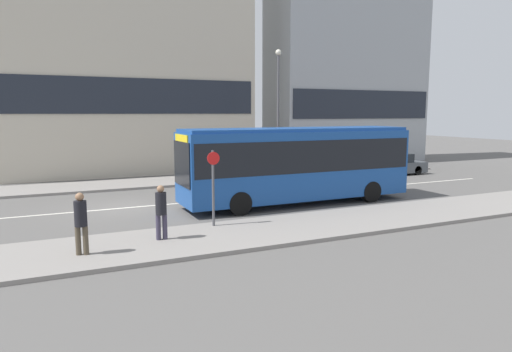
{
  "coord_description": "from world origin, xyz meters",
  "views": [
    {
      "loc": [
        -3.06,
        -19.76,
        4.05
      ],
      "look_at": [
        5.18,
        -1.95,
        1.32
      ],
      "focal_mm": 32.0,
      "sensor_mm": 36.0,
      "label": 1
    }
  ],
  "objects_px": {
    "pedestrian_near_stop": "(81,220)",
    "street_lamp": "(278,101)",
    "parked_car_0": "(322,170)",
    "bus_stop_sign": "(213,182)",
    "parked_car_1": "(393,165)",
    "pedestrian_down_pavement": "(161,209)",
    "city_bus": "(297,161)"
  },
  "relations": [
    {
      "from": "parked_car_1",
      "to": "bus_stop_sign",
      "type": "xyz_separation_m",
      "value": [
        -15.48,
        -8.47,
        1.02
      ]
    },
    {
      "from": "city_bus",
      "to": "pedestrian_near_stop",
      "type": "relative_size",
      "value": 6.0
    },
    {
      "from": "pedestrian_near_stop",
      "to": "street_lamp",
      "type": "relative_size",
      "value": 0.23
    },
    {
      "from": "city_bus",
      "to": "pedestrian_near_stop",
      "type": "bearing_deg",
      "value": -159.76
    },
    {
      "from": "pedestrian_near_stop",
      "to": "pedestrian_down_pavement",
      "type": "relative_size",
      "value": 1.02
    },
    {
      "from": "city_bus",
      "to": "pedestrian_down_pavement",
      "type": "height_order",
      "value": "city_bus"
    },
    {
      "from": "parked_car_0",
      "to": "bus_stop_sign",
      "type": "distance_m",
      "value": 13.19
    },
    {
      "from": "street_lamp",
      "to": "parked_car_0",
      "type": "bearing_deg",
      "value": -40.75
    },
    {
      "from": "pedestrian_near_stop",
      "to": "street_lamp",
      "type": "bearing_deg",
      "value": -120.39
    },
    {
      "from": "pedestrian_near_stop",
      "to": "bus_stop_sign",
      "type": "bearing_deg",
      "value": -144.88
    },
    {
      "from": "parked_car_0",
      "to": "parked_car_1",
      "type": "xyz_separation_m",
      "value": [
        5.46,
        -0.05,
        0.03
      ]
    },
    {
      "from": "parked_car_0",
      "to": "pedestrian_near_stop",
      "type": "bearing_deg",
      "value": -145.08
    },
    {
      "from": "city_bus",
      "to": "street_lamp",
      "type": "distance_m",
      "value": 8.6
    },
    {
      "from": "parked_car_0",
      "to": "parked_car_1",
      "type": "bearing_deg",
      "value": -0.49
    },
    {
      "from": "parked_car_0",
      "to": "bus_stop_sign",
      "type": "height_order",
      "value": "bus_stop_sign"
    },
    {
      "from": "city_bus",
      "to": "street_lamp",
      "type": "height_order",
      "value": "street_lamp"
    },
    {
      "from": "bus_stop_sign",
      "to": "pedestrian_down_pavement",
      "type": "bearing_deg",
      "value": -154.77
    },
    {
      "from": "pedestrian_near_stop",
      "to": "parked_car_1",
      "type": "bearing_deg",
      "value": -137.65
    },
    {
      "from": "parked_car_1",
      "to": "pedestrian_down_pavement",
      "type": "bearing_deg",
      "value": -151.72
    },
    {
      "from": "pedestrian_near_stop",
      "to": "bus_stop_sign",
      "type": "distance_m",
      "value": 4.73
    },
    {
      "from": "street_lamp",
      "to": "pedestrian_down_pavement",
      "type": "bearing_deg",
      "value": -131.36
    },
    {
      "from": "city_bus",
      "to": "pedestrian_near_stop",
      "type": "xyz_separation_m",
      "value": [
        -9.35,
        -4.34,
        -0.82
      ]
    },
    {
      "from": "city_bus",
      "to": "bus_stop_sign",
      "type": "xyz_separation_m",
      "value": [
        -4.93,
        -2.77,
        -0.27
      ]
    },
    {
      "from": "bus_stop_sign",
      "to": "parked_car_0",
      "type": "bearing_deg",
      "value": 40.36
    },
    {
      "from": "parked_car_1",
      "to": "pedestrian_near_stop",
      "type": "bearing_deg",
      "value": -153.24
    },
    {
      "from": "pedestrian_down_pavement",
      "to": "parked_car_0",
      "type": "bearing_deg",
      "value": -134.56
    },
    {
      "from": "city_bus",
      "to": "street_lamp",
      "type": "relative_size",
      "value": 1.37
    },
    {
      "from": "pedestrian_down_pavement",
      "to": "bus_stop_sign",
      "type": "relative_size",
      "value": 0.65
    },
    {
      "from": "city_bus",
      "to": "bus_stop_sign",
      "type": "height_order",
      "value": "city_bus"
    },
    {
      "from": "pedestrian_near_stop",
      "to": "bus_stop_sign",
      "type": "xyz_separation_m",
      "value": [
        4.42,
        1.57,
        0.55
      ]
    },
    {
      "from": "parked_car_1",
      "to": "street_lamp",
      "type": "distance_m",
      "value": 8.83
    },
    {
      "from": "pedestrian_down_pavement",
      "to": "parked_car_1",
      "type": "bearing_deg",
      "value": -144.42
    }
  ]
}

